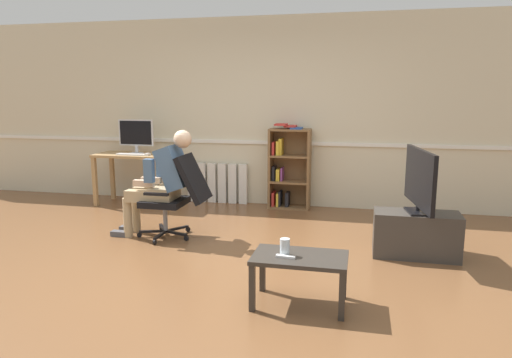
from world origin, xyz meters
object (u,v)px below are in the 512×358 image
(bookshelf, at_px, (287,168))
(spare_remote, at_px, (286,257))
(keyboard, at_px, (131,154))
(drinking_glass, at_px, (285,247))
(person_seated, at_px, (161,181))
(tv_screen, at_px, (420,180))
(imac_monitor, at_px, (136,134))
(radiator, at_px, (217,183))
(office_chair, at_px, (178,193))
(computer_desk, at_px, (137,162))
(coffee_table, at_px, (300,263))
(tv_stand, at_px, (416,235))
(computer_mouse, at_px, (148,154))

(bookshelf, xyz_separation_m, spare_remote, (0.49, -3.17, -0.16))
(keyboard, relative_size, drinking_glass, 3.15)
(person_seated, xyz_separation_m, tv_screen, (2.77, -0.05, 0.13))
(imac_monitor, xyz_separation_m, radiator, (1.14, 0.31, -0.74))
(office_chair, bearing_deg, computer_desk, -139.08)
(bookshelf, bearing_deg, imac_monitor, -174.46)
(radiator, height_order, office_chair, office_chair)
(bookshelf, xyz_separation_m, coffee_table, (0.59, -3.09, -0.23))
(imac_monitor, distance_m, tv_screen, 4.11)
(bookshelf, distance_m, tv_stand, 2.38)
(imac_monitor, xyz_separation_m, tv_screen, (3.81, -1.53, -0.25))
(person_seated, height_order, tv_stand, person_seated)
(tv_screen, height_order, spare_remote, tv_screen)
(computer_desk, relative_size, tv_screen, 1.22)
(keyboard, relative_size, spare_remote, 2.75)
(person_seated, relative_size, tv_stand, 1.48)
(keyboard, height_order, tv_stand, keyboard)
(keyboard, distance_m, tv_screen, 4.01)
(radiator, distance_m, office_chair, 1.81)
(person_seated, bearing_deg, imac_monitor, -144.69)
(office_chair, relative_size, tv_screen, 1.00)
(drinking_glass, bearing_deg, keyboard, 135.00)
(tv_stand, bearing_deg, person_seated, 178.86)
(tv_stand, relative_size, spare_remote, 5.56)
(tv_stand, bearing_deg, keyboard, 160.89)
(radiator, bearing_deg, keyboard, -154.73)
(tv_screen, bearing_deg, tv_stand, 90.00)
(computer_mouse, distance_m, tv_stand, 3.82)
(computer_desk, bearing_deg, imac_monitor, 110.08)
(tv_screen, distance_m, coffee_table, 1.74)
(imac_monitor, height_order, bookshelf, imac_monitor)
(computer_desk, xyz_separation_m, drinking_glass, (2.66, -2.81, -0.17))
(tv_stand, bearing_deg, computer_desk, 158.96)
(computer_mouse, xyz_separation_m, office_chair, (0.97, -1.28, -0.25))
(keyboard, distance_m, radiator, 1.33)
(radiator, xyz_separation_m, drinking_glass, (1.55, -3.20, 0.17))
(computer_mouse, relative_size, spare_remote, 0.67)
(tv_screen, height_order, coffee_table, tv_screen)
(computer_mouse, relative_size, office_chair, 0.10)
(imac_monitor, relative_size, keyboard, 1.31)
(person_seated, bearing_deg, spare_remote, 48.56)
(keyboard, relative_size, radiator, 0.44)
(keyboard, height_order, radiator, keyboard)
(computer_desk, height_order, bookshelf, bookshelf)
(bookshelf, distance_m, spare_remote, 3.21)
(office_chair, relative_size, coffee_table, 1.32)
(person_seated, relative_size, drinking_glass, 9.40)
(office_chair, bearing_deg, bookshelf, 149.92)
(coffee_table, bearing_deg, tv_stand, 53.41)
(tv_stand, distance_m, drinking_glass, 1.78)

